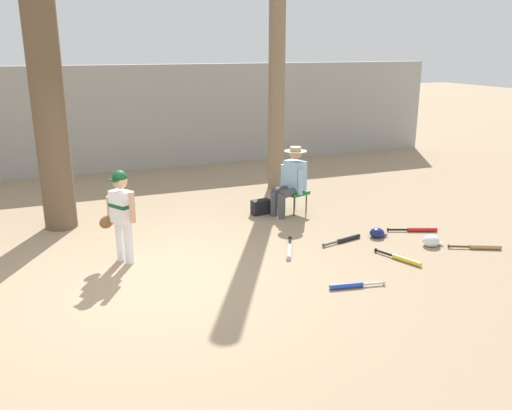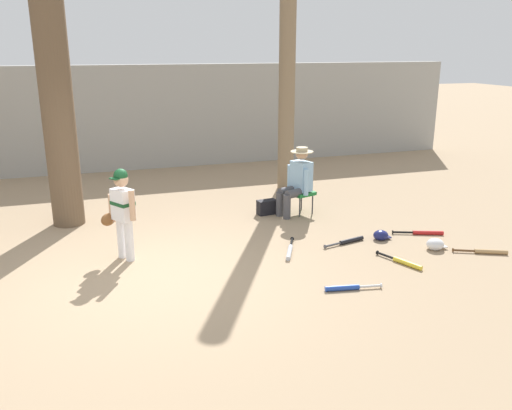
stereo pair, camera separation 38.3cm
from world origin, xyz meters
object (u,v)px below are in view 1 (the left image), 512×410
seated_spectator (291,179)px  bat_yellow_trainer (403,259)px  tree_behind_spectator (277,62)px  batting_helmet_navy (377,233)px  bat_black_composite (346,239)px  handbag_beside_stool (261,207)px  bat_wood_tan (481,247)px  tree_near_player (43,51)px  young_ballplayer (121,211)px  bat_aluminum_silver (289,250)px  bat_blue_youth (351,285)px  bat_red_barrel (418,230)px  folding_stool (295,193)px  batting_helmet_white (431,241)px

seated_spectator → bat_yellow_trainer: 2.71m
tree_behind_spectator → batting_helmet_navy: (0.27, -3.40, -2.51)m
tree_behind_spectator → bat_black_composite: bearing=-94.8°
handbag_beside_stool → bat_wood_tan: size_ratio=0.47×
batting_helmet_navy → bat_yellow_trainer: bearing=-102.6°
bat_yellow_trainer → tree_near_player: bearing=143.0°
bat_black_composite → bat_wood_tan: (1.70, -1.02, 0.00)m
young_ballplayer → bat_aluminum_silver: 2.45m
bat_black_composite → batting_helmet_navy: (0.55, -0.02, 0.04)m
tree_behind_spectator → bat_aluminum_silver: bearing=-110.3°
young_ballplayer → bat_blue_youth: size_ratio=1.81×
seated_spectator → bat_red_barrel: seated_spectator is taller
folding_stool → bat_yellow_trainer: bearing=-80.4°
batting_helmet_white → seated_spectator: bearing=120.1°
bat_red_barrel → seated_spectator: bearing=132.8°
bat_wood_tan → bat_blue_youth: (-2.49, -0.44, -0.00)m
tree_near_player → bat_aluminum_silver: size_ratio=8.23×
bat_blue_youth → bat_yellow_trainer: size_ratio=1.00×
bat_black_composite → bat_yellow_trainer: same height
bat_black_composite → bat_wood_tan: size_ratio=1.03×
tree_near_player → bat_aluminum_silver: (3.05, -2.42, -2.78)m
seated_spectator → handbag_beside_stool: size_ratio=3.53×
tree_near_player → bat_wood_tan: bearing=-30.2°
young_ballplayer → batting_helmet_navy: bearing=-6.7°
batting_helmet_white → batting_helmet_navy: (-0.54, 0.62, -0.01)m
tree_near_player → batting_helmet_white: size_ratio=20.31×
tree_behind_spectator → bat_red_barrel: size_ratio=7.47×
tree_behind_spectator → bat_aluminum_silver: 4.50m
tree_near_player → bat_red_barrel: size_ratio=8.22×
handbag_beside_stool → bat_wood_tan: 3.68m
folding_stool → batting_helmet_navy: 1.80m
tree_near_player → handbag_beside_stool: 4.33m
tree_behind_spectator → batting_helmet_navy: size_ratio=20.61×
tree_behind_spectator → bat_wood_tan: (1.41, -4.40, -2.55)m
young_ballplayer → seated_spectator: bearing=20.7°
bat_aluminum_silver → batting_helmet_navy: 1.56m
batting_helmet_navy → bat_wood_tan: bearing=-41.2°
bat_red_barrel → bat_blue_youth: bearing=-146.2°
handbag_beside_stool → bat_yellow_trainer: 2.94m
batting_helmet_white → batting_helmet_navy: 0.82m
young_ballplayer → bat_yellow_trainer: (3.63, -1.42, -0.71)m
bat_red_barrel → batting_helmet_white: 0.64m
bat_red_barrel → bat_aluminum_silver: size_ratio=1.00×
tree_near_player → bat_black_composite: bearing=-29.9°
handbag_beside_stool → bat_yellow_trainer: bearing=-69.4°
bat_wood_tan → bat_aluminum_silver: (-2.70, 0.93, 0.00)m
bat_wood_tan → bat_red_barrel: bearing=110.9°
tree_near_player → young_ballplayer: tree_near_player is taller
young_ballplayer → seated_spectator: (3.09, 1.17, -0.10)m
young_ballplayer → folding_stool: 3.42m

